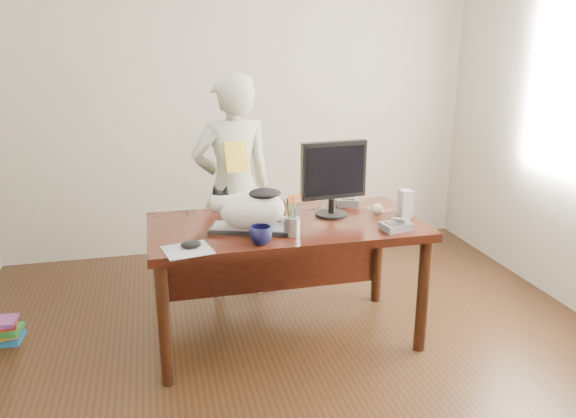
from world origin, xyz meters
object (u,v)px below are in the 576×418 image
Objects in this scene: speaker at (406,203)px; calculator at (348,201)px; phone at (396,225)px; book_stack at (267,203)px; pen_cup at (292,224)px; baseball at (377,209)px; mouse at (191,244)px; keyboard at (253,228)px; monitor at (334,175)px; coffee_mug at (261,235)px; person at (233,188)px; cat at (250,208)px; book_pile_b at (0,331)px; desk at (283,242)px.

speaker reaches higher than calculator.
phone is 0.86m from book_stack.
pen_cup is 0.65m from baseball.
mouse is at bearing -135.52° from calculator.
monitor is (0.52, 0.15, 0.25)m from keyboard.
book_stack is at bearing 93.22° from pen_cup.
pen_cup is 0.77m from speaker.
pen_cup reaches higher than coffee_mug.
pen_cup is 0.53m from book_stack.
speaker is (1.31, 0.25, 0.06)m from mouse.
monitor is at bearing 118.43° from person.
person reaches higher than cat.
calculator is (-0.10, 0.54, 0.00)m from phone.
book_pile_b is (-2.46, 0.40, -0.76)m from speaker.
calculator is (0.70, 0.37, 0.01)m from keyboard.
calculator is at bearing 138.29° from person.
speaker is 0.70× the size of book_stack.
person is (-0.95, 0.75, -0.04)m from speaker.
cat reaches higher than book_stack.
keyboard is 0.95m from speaker.
book_pile_b is at bearing 138.78° from mouse.
calculator is (0.48, 0.20, 0.17)m from desk.
book_stack is (0.53, 0.61, 0.01)m from mouse.
book_stack is at bearing -1.19° from book_pile_b.
cat reaches higher than coffee_mug.
monitor is 6.69× the size of baseball.
coffee_mug reaches higher than mouse.
calculator is 0.81m from person.
desk is 0.40m from cat.
keyboard is 0.81m from baseball.
baseball is (-0.15, 0.08, -0.05)m from speaker.
baseball is at bearing 151.96° from speaker.
person is at bearing 108.99° from keyboard.
desk is at bearing 175.22° from baseball.
pen_cup is 0.91× the size of book_pile_b.
mouse is 0.97× the size of coffee_mug.
desk is 3.39× the size of cat.
person is at bearing 139.90° from baseball.
desk is at bearing 170.06° from monitor.
phone is at bearing -4.80° from pen_cup.
person reaches higher than pen_cup.
mouse is at bearing -170.29° from speaker.
book_pile_b is at bearing -165.93° from calculator.
speaker is at bearing -9.18° from book_pile_b.
mouse is (-0.56, -0.08, -0.04)m from pen_cup.
keyboard is at bearing -178.20° from speaker.
monitor is 0.85m from person.
speaker is at bearing 12.67° from pen_cup.
phone is at bearing -55.64° from monitor.
baseball is at bearing 27.84° from cat.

